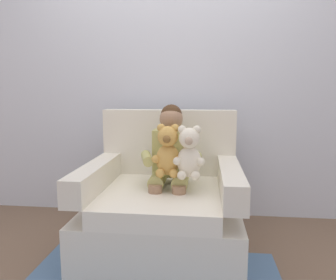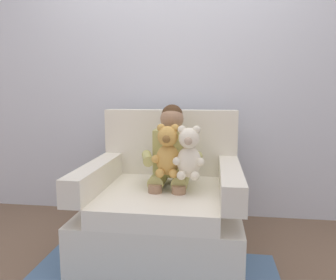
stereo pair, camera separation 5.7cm
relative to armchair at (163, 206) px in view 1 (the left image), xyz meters
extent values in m
plane|color=brown|center=(0.00, -0.05, -0.30)|extent=(8.00, 8.00, 0.00)
cube|color=silver|center=(0.00, 0.72, 1.00)|extent=(6.00, 0.10, 2.60)
cube|color=silver|center=(0.00, -0.05, -0.14)|extent=(1.07, 1.00, 0.33)
cube|color=white|center=(0.00, -0.12, 0.09)|extent=(0.79, 0.86, 0.12)
cube|color=silver|center=(0.00, 0.39, 0.41)|extent=(1.07, 0.14, 0.53)
cube|color=silver|center=(-0.46, -0.12, 0.23)|extent=(0.14, 0.86, 0.17)
cube|color=silver|center=(0.46, -0.12, 0.23)|extent=(0.14, 0.86, 0.17)
cube|color=tan|center=(0.04, 0.11, 0.37)|extent=(0.26, 0.16, 0.34)
sphere|color=#9E7556|center=(0.04, 0.11, 0.62)|extent=(0.17, 0.17, 0.17)
sphere|color=#472D19|center=(0.04, 0.12, 0.65)|extent=(0.16, 0.16, 0.16)
cylinder|color=tan|center=(-0.04, -0.02, 0.20)|extent=(0.11, 0.26, 0.11)
cylinder|color=#9E7556|center=(-0.04, -0.15, 0.05)|extent=(0.09, 0.09, 0.30)
cylinder|color=tan|center=(0.12, -0.02, 0.20)|extent=(0.11, 0.26, 0.11)
cylinder|color=#9E7556|center=(0.12, -0.15, 0.05)|extent=(0.09, 0.09, 0.30)
cylinder|color=tan|center=(-0.12, -0.01, 0.35)|extent=(0.13, 0.27, 0.07)
cylinder|color=tan|center=(0.20, -0.01, 0.35)|extent=(0.13, 0.27, 0.07)
ellipsoid|color=gold|center=(0.05, -0.10, 0.36)|extent=(0.16, 0.14, 0.21)
sphere|color=gold|center=(0.05, -0.11, 0.52)|extent=(0.14, 0.14, 0.14)
sphere|color=brown|center=(0.05, -0.18, 0.51)|extent=(0.05, 0.05, 0.05)
sphere|color=gold|center=(0.00, -0.11, 0.58)|extent=(0.05, 0.05, 0.05)
sphere|color=gold|center=(-0.03, -0.14, 0.37)|extent=(0.05, 0.05, 0.05)
sphere|color=gold|center=(0.00, -0.16, 0.28)|extent=(0.06, 0.06, 0.06)
sphere|color=gold|center=(0.09, -0.11, 0.58)|extent=(0.05, 0.05, 0.05)
sphere|color=gold|center=(0.12, -0.14, 0.37)|extent=(0.05, 0.05, 0.05)
sphere|color=gold|center=(0.09, -0.16, 0.28)|extent=(0.06, 0.06, 0.06)
ellipsoid|color=silver|center=(0.19, -0.14, 0.36)|extent=(0.16, 0.14, 0.21)
sphere|color=silver|center=(0.19, -0.15, 0.52)|extent=(0.14, 0.14, 0.14)
sphere|color=tan|center=(0.19, -0.21, 0.51)|extent=(0.05, 0.05, 0.05)
sphere|color=silver|center=(0.14, -0.15, 0.57)|extent=(0.05, 0.05, 0.05)
sphere|color=silver|center=(0.11, -0.18, 0.37)|extent=(0.05, 0.05, 0.05)
sphere|color=silver|center=(0.15, -0.20, 0.28)|extent=(0.06, 0.06, 0.06)
sphere|color=silver|center=(0.24, -0.15, 0.57)|extent=(0.05, 0.05, 0.05)
sphere|color=silver|center=(0.27, -0.18, 0.37)|extent=(0.05, 0.05, 0.05)
sphere|color=silver|center=(0.23, -0.20, 0.28)|extent=(0.06, 0.06, 0.06)
camera|label=1|loc=(0.29, -2.25, 0.82)|focal=35.00mm
camera|label=2|loc=(0.35, -2.24, 0.82)|focal=35.00mm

